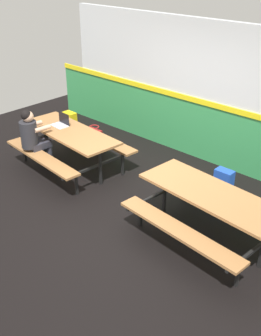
{
  "coord_description": "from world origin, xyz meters",
  "views": [
    {
      "loc": [
        3.94,
        -3.99,
        3.64
      ],
      "look_at": [
        0.0,
        0.24,
        0.55
      ],
      "focal_mm": 43.99,
      "sensor_mm": 36.0,
      "label": 1
    }
  ],
  "objects": [
    {
      "name": "student_nearer",
      "position": [
        -1.91,
        -0.26,
        0.71
      ],
      "size": [
        0.38,
        0.53,
        1.21
      ],
      "color": "#2D2D38",
      "rests_on": "ground"
    },
    {
      "name": "satchel_spare",
      "position": [
        1.04,
        1.39,
        0.22
      ],
      "size": [
        0.3,
        0.22,
        0.44
      ],
      "color": "#1E47B2",
      "rests_on": "ground"
    },
    {
      "name": "ground_plane",
      "position": [
        0.0,
        0.0,
        -0.01
      ],
      "size": [
        10.0,
        10.0,
        0.02
      ],
      "primitive_type": "cube",
      "color": "black"
    },
    {
      "name": "picnic_table_left",
      "position": [
        -1.52,
        0.27,
        0.58
      ],
      "size": [
        2.11,
        1.7,
        0.74
      ],
      "color": "#9E6B3D",
      "rests_on": "ground"
    },
    {
      "name": "accent_backdrop",
      "position": [
        0.0,
        2.27,
        1.25
      ],
      "size": [
        8.0,
        0.14,
        2.6
      ],
      "color": "#338C4C",
      "rests_on": "ground"
    },
    {
      "name": "tote_bag_bright",
      "position": [
        -1.93,
        1.22,
        0.19
      ],
      "size": [
        0.34,
        0.21,
        0.43
      ],
      "color": "maroon",
      "rests_on": "ground"
    },
    {
      "name": "backpack_dark",
      "position": [
        -2.91,
        1.38,
        0.22
      ],
      "size": [
        0.3,
        0.22,
        0.44
      ],
      "color": "yellow",
      "rests_on": "ground"
    },
    {
      "name": "picnic_table_right",
      "position": [
        1.52,
        0.21,
        0.58
      ],
      "size": [
        2.11,
        1.7,
        0.74
      ],
      "color": "#9E6B3D",
      "rests_on": "ground"
    },
    {
      "name": "laptop_silver",
      "position": [
        -1.85,
        0.33,
        0.79
      ],
      "size": [
        0.34,
        0.24,
        0.22
      ],
      "color": "silver",
      "rests_on": "picnic_table_left"
    }
  ]
}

